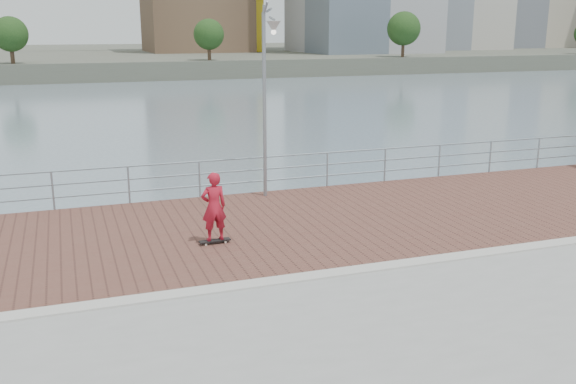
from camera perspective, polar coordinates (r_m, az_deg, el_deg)
name	(u,v)px	position (r m, az deg, el deg)	size (l,w,h in m)	color
water	(319,365)	(14.10, 2.80, -15.08)	(400.00, 400.00, 0.00)	slate
brick_lane	(267,226)	(16.41, -1.86, -3.05)	(40.00, 6.80, 0.02)	brown
curb	(321,275)	(13.22, 2.91, -7.39)	(40.00, 0.40, 0.06)	#B7B5AD
far_shore	(83,57)	(134.03, -17.76, 11.36)	(320.00, 95.00, 2.50)	#4C5142
guardrail	(233,173)	(19.40, -4.92, 1.74)	(39.06, 0.06, 1.13)	#8C9EA8
street_lamp	(268,68)	(18.34, -1.76, 10.94)	(0.39, 1.14, 5.38)	gray
skateboard	(215,241)	(15.17, -6.52, -4.32)	(0.75, 0.24, 0.09)	black
skateboarder	(214,207)	(14.92, -6.61, -1.29)	(0.59, 0.39, 1.63)	#AE1729
shoreline_trees	(229,32)	(91.16, -5.28, 14.01)	(169.32, 5.16, 6.88)	#473323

